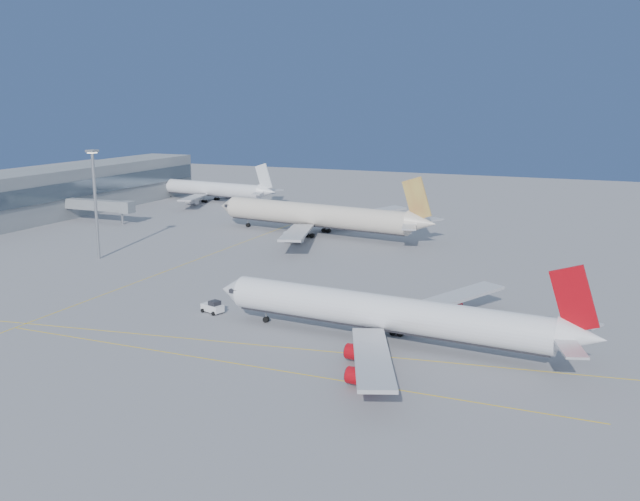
# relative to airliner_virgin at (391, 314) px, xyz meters

# --- Properties ---
(ground) EXTENTS (500.00, 500.00, 0.00)m
(ground) POSITION_rel_airliner_virgin_xyz_m (-18.47, -2.71, -4.58)
(ground) COLOR slate
(ground) RESTS_ON ground
(terminal) EXTENTS (18.40, 110.00, 15.00)m
(terminal) POSITION_rel_airliner_virgin_xyz_m (-133.41, 82.29, 2.93)
(terminal) COLOR gray
(terminal) RESTS_ON ground
(jet_bridge) EXTENTS (23.60, 3.60, 6.90)m
(jet_bridge) POSITION_rel_airliner_virgin_xyz_m (-111.58, 69.29, 0.59)
(jet_bridge) COLOR gray
(jet_bridge) RESTS_ON ground
(taxiway_lines) EXTENTS (118.86, 140.00, 0.02)m
(taxiway_lines) POSITION_rel_airliner_virgin_xyz_m (-33.19, 3.63, -4.57)
(taxiway_lines) COLOR yellow
(taxiway_lines) RESTS_ON ground
(airliner_virgin) EXTENTS (61.60, 55.17, 15.19)m
(airliner_virgin) POSITION_rel_airliner_virgin_xyz_m (0.00, 0.00, 0.00)
(airliner_virgin) COLOR white
(airliner_virgin) RESTS_ON ground
(airliner_etihad) EXTENTS (67.70, 61.99, 17.69)m
(airliner_etihad) POSITION_rel_airliner_virgin_xyz_m (-44.05, 76.07, 0.80)
(airliner_etihad) COLOR beige
(airliner_etihad) RESTS_ON ground
(airliner_third) EXTENTS (55.40, 50.75, 14.86)m
(airliner_third) POSITION_rel_airliner_virgin_xyz_m (-105.38, 120.65, -0.08)
(airliner_third) COLOR white
(airliner_third) RESTS_ON ground
(pushback_tug) EXTENTS (4.39, 3.36, 2.24)m
(pushback_tug) POSITION_rel_airliner_virgin_xyz_m (-33.15, 2.96, -3.54)
(pushback_tug) COLOR white
(pushback_tug) RESTS_ON ground
(light_mast) EXTENTS (2.17, 2.17, 25.13)m
(light_mast) POSITION_rel_airliner_virgin_xyz_m (-80.08, 29.61, 10.25)
(light_mast) COLOR gray
(light_mast) RESTS_ON ground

